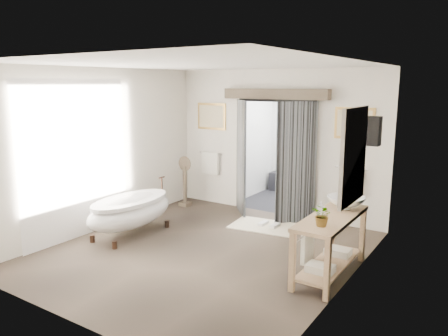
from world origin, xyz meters
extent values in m
plane|color=brown|center=(0.00, 0.00, 0.00)|extent=(5.00, 5.00, 0.00)
cube|color=beige|center=(0.00, -2.50, 1.45)|extent=(4.50, 0.02, 2.90)
cube|color=beige|center=(-2.25, 0.00, 1.45)|extent=(0.02, 5.00, 2.90)
cube|color=beige|center=(2.25, 0.00, 1.45)|extent=(0.02, 5.00, 2.90)
cube|color=beige|center=(-1.52, 2.50, 1.45)|extent=(1.45, 0.02, 2.90)
cube|color=beige|center=(1.52, 2.50, 1.45)|extent=(1.45, 0.02, 2.90)
cube|color=beige|center=(0.00, 2.50, 2.60)|extent=(1.60, 0.02, 0.60)
cube|color=silver|center=(0.00, 0.00, 2.90)|extent=(4.50, 5.00, 0.02)
cube|color=silver|center=(-2.20, -0.60, 1.35)|extent=(0.02, 2.20, 2.70)
cube|color=gray|center=(2.23, 0.25, 1.70)|extent=(0.05, 0.95, 1.25)
cube|color=silver|center=(2.19, 0.25, 1.70)|extent=(0.01, 0.80, 1.10)
cube|color=black|center=(2.13, 1.55, 1.90)|extent=(0.20, 0.20, 0.45)
sphere|color=#FFCC8C|center=(2.13, 1.55, 1.90)|extent=(0.10, 0.10, 0.10)
cube|color=black|center=(0.00, 3.50, 0.01)|extent=(2.20, 2.00, 0.01)
cube|color=silver|center=(0.00, 3.50, 2.50)|extent=(2.20, 2.00, 0.02)
cube|color=white|center=(0.00, 4.50, 1.25)|extent=(2.20, 0.02, 2.50)
cube|color=white|center=(-1.10, 3.50, 1.25)|extent=(0.02, 2.00, 2.50)
cube|color=white|center=(1.10, 3.50, 1.25)|extent=(0.02, 2.00, 2.50)
cube|color=black|center=(0.00, 4.32, 0.23)|extent=(2.00, 0.35, 0.45)
cylinder|color=silver|center=(-0.40, 4.47, 1.60)|extent=(0.40, 0.03, 0.40)
cylinder|color=silver|center=(0.40, 4.47, 1.60)|extent=(0.40, 0.03, 0.40)
cube|color=black|center=(-0.80, 2.50, 1.15)|extent=(0.07, 0.10, 2.30)
cube|color=black|center=(0.80, 2.50, 1.15)|extent=(0.07, 0.10, 2.30)
cube|color=black|center=(0.00, 2.50, 2.30)|extent=(1.67, 0.10, 0.07)
cube|color=black|center=(-0.60, 2.15, 1.15)|extent=(0.56, 0.62, 2.30)
cube|color=black|center=(0.60, 2.15, 1.15)|extent=(0.56, 0.62, 2.30)
cube|color=brown|center=(0.00, 2.40, 2.42)|extent=(2.20, 0.20, 0.20)
cube|color=#B88C42|center=(-1.55, 2.48, 1.92)|extent=(0.72, 0.03, 0.57)
cube|color=beige|center=(-1.55, 2.46, 1.92)|extent=(0.62, 0.01, 0.47)
cube|color=#B88C42|center=(1.55, 2.48, 1.92)|extent=(0.72, 0.03, 0.57)
cube|color=beige|center=(1.55, 2.46, 1.92)|extent=(0.62, 0.01, 0.47)
cylinder|color=silver|center=(-1.55, 2.44, 1.12)|extent=(0.60, 0.02, 0.02)
cube|color=white|center=(-1.55, 2.42, 0.90)|extent=(0.42, 0.08, 0.48)
cylinder|color=silver|center=(1.55, 2.44, 1.12)|extent=(0.60, 0.02, 0.02)
cube|color=white|center=(1.55, 2.42, 0.90)|extent=(0.42, 0.08, 0.48)
cylinder|color=#3D271B|center=(-1.79, -0.70, 0.06)|extent=(0.09, 0.09, 0.13)
cylinder|color=#3D271B|center=(-1.26, -0.70, 0.06)|extent=(0.09, 0.09, 0.13)
cylinder|color=#3D271B|center=(-1.79, 0.59, 0.06)|extent=(0.09, 0.09, 0.13)
cylinder|color=#3D271B|center=(-1.26, 0.59, 0.06)|extent=(0.09, 0.09, 0.13)
ellipsoid|color=white|center=(-1.52, -0.06, 0.42)|extent=(0.81, 1.82, 0.58)
cylinder|color=#3D271B|center=(-1.52, 0.78, 0.77)|extent=(0.03, 0.03, 0.24)
cube|color=tan|center=(1.75, -0.49, 0.42)|extent=(0.07, 0.07, 0.85)
cube|color=tan|center=(2.21, -0.49, 0.42)|extent=(0.07, 0.07, 0.85)
cube|color=tan|center=(1.75, 0.99, 0.42)|extent=(0.07, 0.07, 0.85)
cube|color=tan|center=(2.21, 0.99, 0.42)|extent=(0.07, 0.07, 0.85)
cube|color=tan|center=(1.98, 0.25, 0.82)|extent=(0.55, 1.60, 0.05)
cube|color=tan|center=(1.98, 0.25, 0.16)|extent=(0.45, 1.50, 0.03)
cylinder|color=silver|center=(1.71, 0.25, 0.60)|extent=(0.02, 1.40, 0.02)
cube|color=white|center=(1.71, 0.10, 0.40)|extent=(0.06, 0.34, 0.42)
cube|color=white|center=(1.98, -0.10, 0.23)|extent=(0.35, 0.25, 0.10)
cube|color=white|center=(1.98, 0.60, 0.23)|extent=(0.35, 0.25, 0.10)
cube|color=brown|center=(-1.88, 1.92, 0.04)|extent=(0.21, 0.21, 0.08)
cylinder|color=brown|center=(-1.88, 1.92, 0.48)|extent=(0.09, 0.09, 0.81)
cylinder|color=silver|center=(-1.88, 1.94, 0.93)|extent=(0.29, 0.02, 0.29)
cylinder|color=brown|center=(-1.88, 1.93, 0.93)|extent=(0.32, 0.01, 0.32)
cube|color=beige|center=(0.23, 1.62, 0.01)|extent=(1.29, 0.94, 0.01)
cube|color=silver|center=(0.19, 1.66, 0.04)|extent=(0.10, 0.26, 0.05)
cube|color=silver|center=(0.43, 1.66, 0.04)|extent=(0.10, 0.26, 0.05)
imported|color=white|center=(2.03, 0.69, 0.94)|extent=(0.70, 0.70, 0.19)
imported|color=gray|center=(2.03, -0.23, 0.99)|extent=(0.31, 0.29, 0.29)
imported|color=gray|center=(1.83, 0.22, 0.94)|extent=(0.09, 0.09, 0.19)
imported|color=gray|center=(1.97, 0.96, 0.94)|extent=(0.18, 0.18, 0.19)
camera|label=1|loc=(3.86, -5.30, 2.62)|focal=35.00mm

